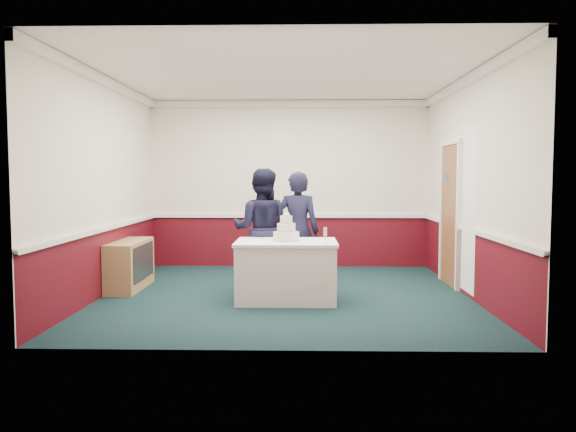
{
  "coord_description": "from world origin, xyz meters",
  "views": [
    {
      "loc": [
        0.21,
        -7.66,
        1.63
      ],
      "look_at": [
        0.04,
        -0.1,
        1.1
      ],
      "focal_mm": 35.0,
      "sensor_mm": 36.0,
      "label": 1
    }
  ],
  "objects_px": {
    "cake_knife": "(283,242)",
    "person_man": "(261,229)",
    "person_woman": "(298,231)",
    "wedding_cake": "(286,233)",
    "sideboard": "(130,265)",
    "cake_table": "(286,270)",
    "champagne_flute": "(325,233)"
  },
  "relations": [
    {
      "from": "sideboard",
      "to": "cake_knife",
      "type": "bearing_deg",
      "value": -22.16
    },
    {
      "from": "cake_table",
      "to": "sideboard",
      "type": "bearing_deg",
      "value": 162.52
    },
    {
      "from": "cake_knife",
      "to": "person_woman",
      "type": "height_order",
      "value": "person_woman"
    },
    {
      "from": "person_man",
      "to": "person_woman",
      "type": "height_order",
      "value": "person_man"
    },
    {
      "from": "sideboard",
      "to": "wedding_cake",
      "type": "height_order",
      "value": "wedding_cake"
    },
    {
      "from": "cake_table",
      "to": "person_woman",
      "type": "relative_size",
      "value": 0.77
    },
    {
      "from": "sideboard",
      "to": "wedding_cake",
      "type": "bearing_deg",
      "value": -17.48
    },
    {
      "from": "cake_table",
      "to": "cake_knife",
      "type": "xyz_separation_m",
      "value": [
        -0.03,
        -0.2,
        0.39
      ]
    },
    {
      "from": "cake_table",
      "to": "person_woman",
      "type": "xyz_separation_m",
      "value": [
        0.15,
        0.71,
        0.45
      ]
    },
    {
      "from": "champagne_flute",
      "to": "person_woman",
      "type": "xyz_separation_m",
      "value": [
        -0.35,
        0.99,
        -0.07
      ]
    },
    {
      "from": "wedding_cake",
      "to": "cake_knife",
      "type": "relative_size",
      "value": 1.65
    },
    {
      "from": "cake_knife",
      "to": "person_woman",
      "type": "bearing_deg",
      "value": 54.83
    },
    {
      "from": "sideboard",
      "to": "person_man",
      "type": "bearing_deg",
      "value": 0.17
    },
    {
      "from": "cake_knife",
      "to": "champagne_flute",
      "type": "xyz_separation_m",
      "value": [
        0.53,
        -0.08,
        0.14
      ]
    },
    {
      "from": "cake_table",
      "to": "cake_knife",
      "type": "height_order",
      "value": "cake_knife"
    },
    {
      "from": "cake_knife",
      "to": "person_man",
      "type": "relative_size",
      "value": 0.13
    },
    {
      "from": "cake_knife",
      "to": "person_man",
      "type": "bearing_deg",
      "value": 86.32
    },
    {
      "from": "wedding_cake",
      "to": "person_woman",
      "type": "relative_size",
      "value": 0.21
    },
    {
      "from": "cake_table",
      "to": "person_man",
      "type": "height_order",
      "value": "person_man"
    },
    {
      "from": "person_woman",
      "to": "champagne_flute",
      "type": "bearing_deg",
      "value": 119.24
    },
    {
      "from": "cake_knife",
      "to": "person_man",
      "type": "distance_m",
      "value": 1.0
    },
    {
      "from": "wedding_cake",
      "to": "champagne_flute",
      "type": "bearing_deg",
      "value": -29.25
    },
    {
      "from": "champagne_flute",
      "to": "person_woman",
      "type": "distance_m",
      "value": 1.05
    },
    {
      "from": "cake_table",
      "to": "wedding_cake",
      "type": "relative_size",
      "value": 3.63
    },
    {
      "from": "cake_table",
      "to": "person_man",
      "type": "bearing_deg",
      "value": 117.39
    },
    {
      "from": "person_man",
      "to": "person_woman",
      "type": "distance_m",
      "value": 0.52
    },
    {
      "from": "wedding_cake",
      "to": "champagne_flute",
      "type": "relative_size",
      "value": 1.78
    },
    {
      "from": "cake_table",
      "to": "person_woman",
      "type": "height_order",
      "value": "person_woman"
    },
    {
      "from": "wedding_cake",
      "to": "cake_knife",
      "type": "xyz_separation_m",
      "value": [
        -0.03,
        -0.2,
        -0.11
      ]
    },
    {
      "from": "cake_knife",
      "to": "person_man",
      "type": "xyz_separation_m",
      "value": [
        -0.35,
        0.93,
        0.08
      ]
    },
    {
      "from": "wedding_cake",
      "to": "person_woman",
      "type": "xyz_separation_m",
      "value": [
        0.15,
        0.71,
        -0.05
      ]
    },
    {
      "from": "wedding_cake",
      "to": "champagne_flute",
      "type": "xyz_separation_m",
      "value": [
        0.5,
        -0.28,
        0.03
      ]
    }
  ]
}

